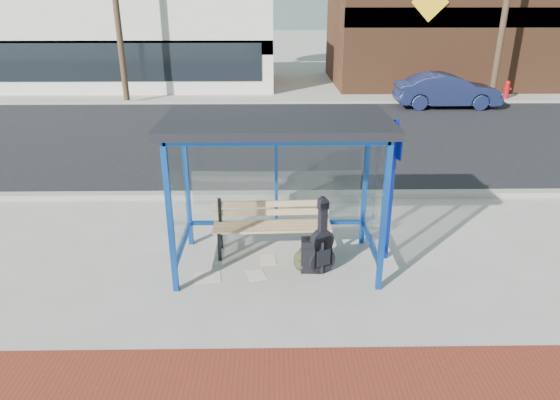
{
  "coord_description": "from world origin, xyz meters",
  "views": [
    {
      "loc": [
        -0.06,
        -7.11,
        4.04
      ],
      "look_at": [
        0.05,
        0.2,
        1.05
      ],
      "focal_mm": 32.0,
      "sensor_mm": 36.0,
      "label": 1
    }
  ],
  "objects_px": {
    "backpack": "(302,261)",
    "fire_hydrant": "(507,89)",
    "bench": "(272,223)",
    "suitcase": "(312,255)",
    "parked_car": "(447,91)",
    "guitar_bag": "(322,248)"
  },
  "relations": [
    {
      "from": "guitar_bag",
      "to": "suitcase",
      "type": "distance_m",
      "value": 0.21
    },
    {
      "from": "bench",
      "to": "fire_hydrant",
      "type": "xyz_separation_m",
      "value": [
        9.93,
        13.49,
        -0.11
      ]
    },
    {
      "from": "suitcase",
      "to": "bench",
      "type": "bearing_deg",
      "value": 134.3
    },
    {
      "from": "fire_hydrant",
      "to": "backpack",
      "type": "bearing_deg",
      "value": -123.77
    },
    {
      "from": "backpack",
      "to": "parked_car",
      "type": "bearing_deg",
      "value": 84.88
    },
    {
      "from": "bench",
      "to": "suitcase",
      "type": "relative_size",
      "value": 3.25
    },
    {
      "from": "backpack",
      "to": "fire_hydrant",
      "type": "bearing_deg",
      "value": 78.08
    },
    {
      "from": "bench",
      "to": "fire_hydrant",
      "type": "height_order",
      "value": "bench"
    },
    {
      "from": "guitar_bag",
      "to": "parked_car",
      "type": "relative_size",
      "value": 0.3
    },
    {
      "from": "bench",
      "to": "guitar_bag",
      "type": "relative_size",
      "value": 1.65
    },
    {
      "from": "backpack",
      "to": "fire_hydrant",
      "type": "relative_size",
      "value": 0.45
    },
    {
      "from": "suitcase",
      "to": "backpack",
      "type": "xyz_separation_m",
      "value": [
        -0.16,
        0.04,
        -0.12
      ]
    },
    {
      "from": "parked_car",
      "to": "fire_hydrant",
      "type": "distance_m",
      "value": 3.59
    },
    {
      "from": "suitcase",
      "to": "parked_car",
      "type": "height_order",
      "value": "parked_car"
    },
    {
      "from": "bench",
      "to": "suitcase",
      "type": "distance_m",
      "value": 0.97
    },
    {
      "from": "suitcase",
      "to": "fire_hydrant",
      "type": "xyz_separation_m",
      "value": [
        9.3,
        14.18,
        0.13
      ]
    },
    {
      "from": "guitar_bag",
      "to": "backpack",
      "type": "distance_m",
      "value": 0.41
    },
    {
      "from": "suitcase",
      "to": "parked_car",
      "type": "bearing_deg",
      "value": 65.81
    },
    {
      "from": "bench",
      "to": "parked_car",
      "type": "relative_size",
      "value": 0.5
    },
    {
      "from": "fire_hydrant",
      "to": "bench",
      "type": "bearing_deg",
      "value": -126.37
    },
    {
      "from": "bench",
      "to": "suitcase",
      "type": "xyz_separation_m",
      "value": [
        0.63,
        -0.69,
        -0.24
      ]
    },
    {
      "from": "backpack",
      "to": "fire_hydrant",
      "type": "height_order",
      "value": "fire_hydrant"
    }
  ]
}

